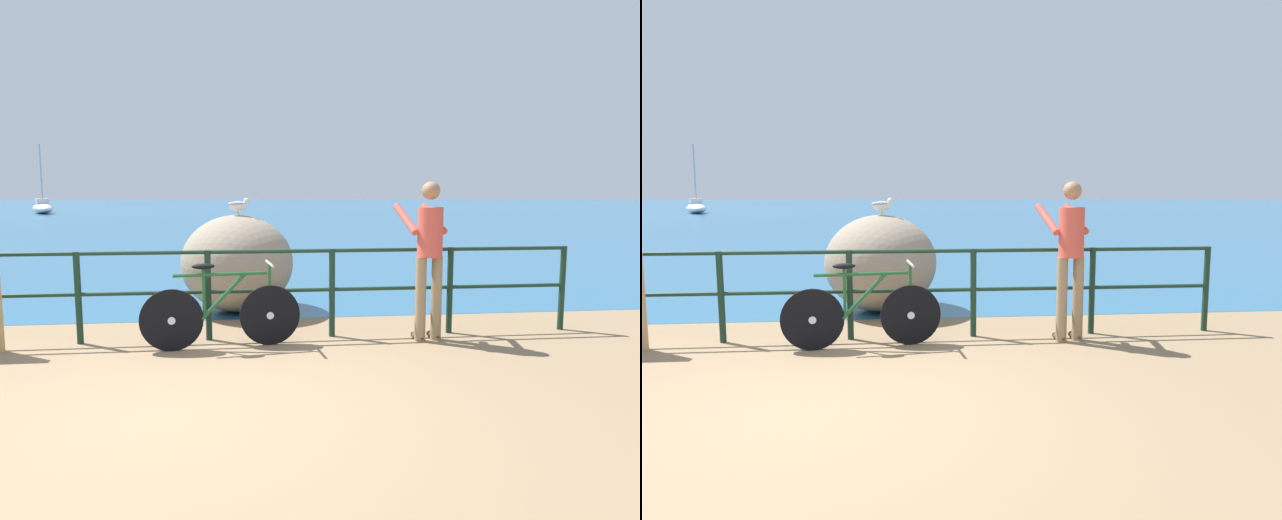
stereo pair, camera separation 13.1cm
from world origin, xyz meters
TOP-DOWN VIEW (x-y plane):
  - ground_plane at (0.00, 20.00)m, footprint 120.00×120.00m
  - sea_surface at (0.00, 48.02)m, footprint 120.00×90.00m
  - promenade_railing at (0.00, 2.06)m, footprint 8.49×0.07m
  - bicycle at (0.17, 1.71)m, footprint 1.69×0.48m
  - person_at_railing at (2.45, 1.78)m, footprint 0.54×0.67m
  - breakwater_boulder_main at (0.28, 3.62)m, footprint 1.55×1.72m
  - seagull at (0.31, 3.59)m, footprint 0.34×0.19m
  - sailboat at (-14.56, 38.30)m, footprint 2.92×4.56m

SIDE VIEW (x-z plane):
  - ground_plane at x=0.00m, z-range -0.10..0.00m
  - sea_surface at x=0.00m, z-range 0.00..0.01m
  - bicycle at x=0.17m, z-range -0.07..0.85m
  - sailboat at x=-14.56m, z-range -2.03..2.87m
  - promenade_railing at x=0.00m, z-range 0.13..1.15m
  - breakwater_boulder_main at x=0.28m, z-range 0.00..1.34m
  - person_at_railing at x=2.45m, z-range 0.10..1.88m
  - seagull at x=0.31m, z-range 1.37..1.60m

